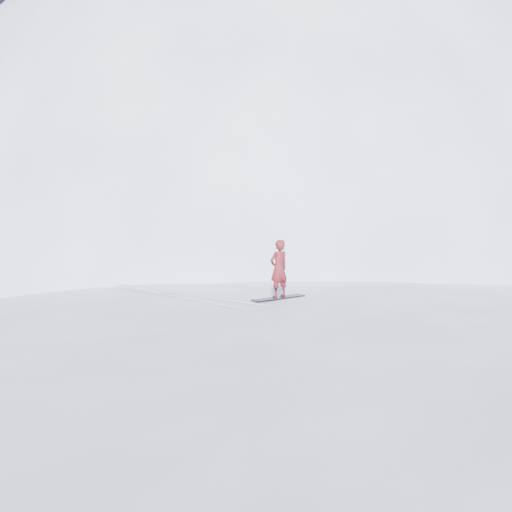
% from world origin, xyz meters
% --- Properties ---
extents(ground, '(400.00, 400.00, 0.00)m').
position_xyz_m(ground, '(0.00, 0.00, 0.00)').
color(ground, white).
rests_on(ground, ground).
extents(near_ridge, '(36.00, 28.00, 4.80)m').
position_xyz_m(near_ridge, '(1.00, 3.00, 0.00)').
color(near_ridge, white).
rests_on(near_ridge, ground).
extents(summit_peak, '(60.00, 56.00, 56.00)m').
position_xyz_m(summit_peak, '(22.00, 26.00, 0.00)').
color(summit_peak, white).
rests_on(summit_peak, ground).
extents(peak_shoulder, '(28.00, 24.00, 18.00)m').
position_xyz_m(peak_shoulder, '(10.00, 20.00, 0.00)').
color(peak_shoulder, white).
rests_on(peak_shoulder, ground).
extents(wind_bumps, '(16.00, 14.40, 1.00)m').
position_xyz_m(wind_bumps, '(-0.56, 2.12, 0.00)').
color(wind_bumps, white).
rests_on(wind_bumps, ground).
extents(snowboard, '(1.70, 0.36, 0.03)m').
position_xyz_m(snowboard, '(0.02, 2.43, 2.41)').
color(snowboard, black).
rests_on(snowboard, near_ridge).
extents(snowboarder, '(0.59, 0.39, 1.58)m').
position_xyz_m(snowboarder, '(0.02, 2.43, 3.22)').
color(snowboarder, maroon).
rests_on(snowboarder, snowboard).
extents(board_tracks, '(1.52, 5.96, 0.04)m').
position_xyz_m(board_tracks, '(-1.82, 4.64, 2.42)').
color(board_tracks, silver).
rests_on(board_tracks, ground).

